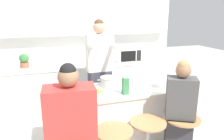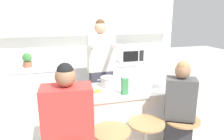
{
  "view_description": "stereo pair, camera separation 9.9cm",
  "coord_description": "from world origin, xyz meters",
  "px_view_note": "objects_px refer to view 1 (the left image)",
  "views": [
    {
      "loc": [
        -0.87,
        -2.59,
        1.87
      ],
      "look_at": [
        0.0,
        0.07,
        1.14
      ],
      "focal_mm": 35.0,
      "sensor_mm": 36.0,
      "label": 1
    },
    {
      "loc": [
        -0.78,
        -2.62,
        1.87
      ],
      "look_at": [
        0.0,
        0.07,
        1.14
      ],
      "focal_mm": 35.0,
      "sensor_mm": 36.0,
      "label": 2
    }
  ],
  "objects_px": {
    "fruit_bowl": "(160,84)",
    "potted_plant": "(24,61)",
    "kitchen_island": "(114,119)",
    "person_seated_near": "(179,121)",
    "juice_carton": "(125,86)",
    "bar_stool_rightmost": "(181,139)",
    "person_cooking": "(100,77)",
    "banana_bunch": "(98,91)",
    "coffee_cup_far": "(86,88)",
    "person_wrapped_blanket": "(71,136)",
    "cooking_pot": "(108,82)",
    "microwave": "(127,54)",
    "coffee_cup_near": "(139,85)"
  },
  "relations": [
    {
      "from": "coffee_cup_far",
      "to": "microwave",
      "type": "relative_size",
      "value": 0.21
    },
    {
      "from": "cooking_pot",
      "to": "juice_carton",
      "type": "xyz_separation_m",
      "value": [
        0.11,
        -0.34,
        0.04
      ]
    },
    {
      "from": "person_seated_near",
      "to": "banana_bunch",
      "type": "height_order",
      "value": "person_seated_near"
    },
    {
      "from": "coffee_cup_far",
      "to": "juice_carton",
      "type": "relative_size",
      "value": 0.46
    },
    {
      "from": "microwave",
      "to": "fruit_bowl",
      "type": "bearing_deg",
      "value": -93.58
    },
    {
      "from": "microwave",
      "to": "potted_plant",
      "type": "distance_m",
      "value": 1.91
    },
    {
      "from": "cooking_pot",
      "to": "coffee_cup_near",
      "type": "xyz_separation_m",
      "value": [
        0.35,
        -0.22,
        -0.02
      ]
    },
    {
      "from": "kitchen_island",
      "to": "microwave",
      "type": "relative_size",
      "value": 3.31
    },
    {
      "from": "fruit_bowl",
      "to": "banana_bunch",
      "type": "distance_m",
      "value": 0.88
    },
    {
      "from": "banana_bunch",
      "to": "person_cooking",
      "type": "bearing_deg",
      "value": 72.85
    },
    {
      "from": "bar_stool_rightmost",
      "to": "cooking_pot",
      "type": "bearing_deg",
      "value": 130.94
    },
    {
      "from": "kitchen_island",
      "to": "potted_plant",
      "type": "bearing_deg",
      "value": 129.46
    },
    {
      "from": "banana_bunch",
      "to": "juice_carton",
      "type": "bearing_deg",
      "value": -25.13
    },
    {
      "from": "person_wrapped_blanket",
      "to": "cooking_pot",
      "type": "relative_size",
      "value": 4.53
    },
    {
      "from": "kitchen_island",
      "to": "bar_stool_rightmost",
      "type": "height_order",
      "value": "kitchen_island"
    },
    {
      "from": "juice_carton",
      "to": "person_cooking",
      "type": "bearing_deg",
      "value": 97.47
    },
    {
      "from": "bar_stool_rightmost",
      "to": "person_seated_near",
      "type": "relative_size",
      "value": 0.5
    },
    {
      "from": "coffee_cup_far",
      "to": "potted_plant",
      "type": "xyz_separation_m",
      "value": [
        -0.81,
        1.34,
        0.14
      ]
    },
    {
      "from": "person_seated_near",
      "to": "banana_bunch",
      "type": "relative_size",
      "value": 9.53
    },
    {
      "from": "person_wrapped_blanket",
      "to": "microwave",
      "type": "bearing_deg",
      "value": 60.01
    },
    {
      "from": "person_seated_near",
      "to": "fruit_bowl",
      "type": "relative_size",
      "value": 6.13
    },
    {
      "from": "juice_carton",
      "to": "coffee_cup_far",
      "type": "bearing_deg",
      "value": 148.37
    },
    {
      "from": "fruit_bowl",
      "to": "coffee_cup_far",
      "type": "relative_size",
      "value": 2.16
    },
    {
      "from": "microwave",
      "to": "person_seated_near",
      "type": "bearing_deg",
      "value": -93.42
    },
    {
      "from": "coffee_cup_far",
      "to": "fruit_bowl",
      "type": "bearing_deg",
      "value": -8.96
    },
    {
      "from": "microwave",
      "to": "banana_bunch",
      "type": "bearing_deg",
      "value": -124.3
    },
    {
      "from": "person_seated_near",
      "to": "fruit_bowl",
      "type": "bearing_deg",
      "value": 115.32
    },
    {
      "from": "person_wrapped_blanket",
      "to": "microwave",
      "type": "xyz_separation_m",
      "value": [
        1.39,
        1.96,
        0.4
      ]
    },
    {
      "from": "cooking_pot",
      "to": "potted_plant",
      "type": "xyz_separation_m",
      "value": [
        -1.14,
        1.28,
        0.11
      ]
    },
    {
      "from": "kitchen_island",
      "to": "bar_stool_rightmost",
      "type": "bearing_deg",
      "value": -44.47
    },
    {
      "from": "potted_plant",
      "to": "kitchen_island",
      "type": "bearing_deg",
      "value": -50.54
    },
    {
      "from": "fruit_bowl",
      "to": "banana_bunch",
      "type": "bearing_deg",
      "value": 177.69
    },
    {
      "from": "person_wrapped_blanket",
      "to": "kitchen_island",
      "type": "bearing_deg",
      "value": 47.7
    },
    {
      "from": "fruit_bowl",
      "to": "potted_plant",
      "type": "xyz_separation_m",
      "value": [
        -1.82,
        1.5,
        0.15
      ]
    },
    {
      "from": "coffee_cup_near",
      "to": "microwave",
      "type": "distance_m",
      "value": 1.51
    },
    {
      "from": "person_wrapped_blanket",
      "to": "juice_carton",
      "type": "distance_m",
      "value": 0.9
    },
    {
      "from": "coffee_cup_far",
      "to": "banana_bunch",
      "type": "distance_m",
      "value": 0.18
    },
    {
      "from": "cooking_pot",
      "to": "bar_stool_rightmost",
      "type": "bearing_deg",
      "value": -49.06
    },
    {
      "from": "person_cooking",
      "to": "juice_carton",
      "type": "relative_size",
      "value": 7.92
    },
    {
      "from": "fruit_bowl",
      "to": "person_cooking",
      "type": "bearing_deg",
      "value": 133.35
    },
    {
      "from": "fruit_bowl",
      "to": "coffee_cup_near",
      "type": "bearing_deg",
      "value": 178.67
    },
    {
      "from": "person_seated_near",
      "to": "person_cooking",
      "type": "bearing_deg",
      "value": 146.09
    },
    {
      "from": "person_cooking",
      "to": "person_seated_near",
      "type": "distance_m",
      "value": 1.4
    },
    {
      "from": "person_seated_near",
      "to": "juice_carton",
      "type": "distance_m",
      "value": 0.76
    },
    {
      "from": "kitchen_island",
      "to": "potted_plant",
      "type": "xyz_separation_m",
      "value": [
        -1.17,
        1.42,
        0.62
      ]
    },
    {
      "from": "cooking_pot",
      "to": "fruit_bowl",
      "type": "distance_m",
      "value": 0.71
    },
    {
      "from": "cooking_pot",
      "to": "banana_bunch",
      "type": "xyz_separation_m",
      "value": [
        -0.2,
        -0.19,
        -0.05
      ]
    },
    {
      "from": "kitchen_island",
      "to": "juice_carton",
      "type": "xyz_separation_m",
      "value": [
        0.09,
        -0.2,
        0.54
      ]
    },
    {
      "from": "coffee_cup_far",
      "to": "banana_bunch",
      "type": "xyz_separation_m",
      "value": [
        0.12,
        -0.12,
        -0.02
      ]
    },
    {
      "from": "fruit_bowl",
      "to": "potted_plant",
      "type": "relative_size",
      "value": 0.89
    }
  ]
}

